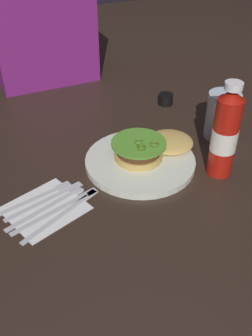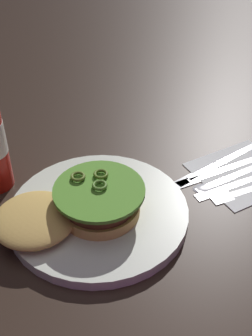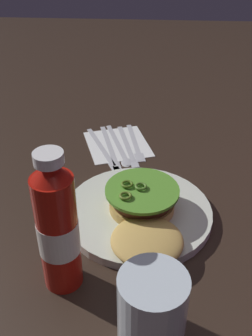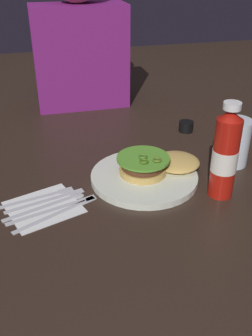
{
  "view_description": "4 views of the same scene",
  "coord_description": "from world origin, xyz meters",
  "px_view_note": "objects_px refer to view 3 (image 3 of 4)",
  "views": [
    {
      "loc": [
        -0.35,
        -0.73,
        0.56
      ],
      "look_at": [
        -0.06,
        -0.1,
        0.05
      ],
      "focal_mm": 40.18,
      "sensor_mm": 36.0,
      "label": 1
    },
    {
      "loc": [
        0.05,
        0.44,
        0.48
      ],
      "look_at": [
        -0.04,
        -0.09,
        0.05
      ],
      "focal_mm": 46.53,
      "sensor_mm": 36.0,
      "label": 2
    },
    {
      "loc": [
        0.58,
        -0.03,
        0.49
      ],
      "look_at": [
        -0.06,
        -0.07,
        0.06
      ],
      "focal_mm": 42.05,
      "sensor_mm": 36.0,
      "label": 3
    },
    {
      "loc": [
        -0.24,
        -0.85,
        0.52
      ],
      "look_at": [
        -0.05,
        -0.1,
        0.07
      ],
      "focal_mm": 40.53,
      "sensor_mm": 36.0,
      "label": 4
    }
  ],
  "objects_px": {
    "ketchup_bottle": "(58,229)",
    "steak_knife": "(111,149)",
    "fork_utensil": "(136,144)",
    "spoon_utensil": "(121,149)",
    "burger_sandwich": "(144,213)",
    "water_glass": "(152,314)",
    "butter_knife": "(128,147)",
    "napkin": "(118,144)",
    "table_knife": "(104,150)",
    "dinner_plate": "(138,212)"
  },
  "relations": [
    {
      "from": "spoon_utensil",
      "to": "butter_knife",
      "type": "distance_m",
      "value": 0.02
    },
    {
      "from": "ketchup_bottle",
      "to": "steak_knife",
      "type": "bearing_deg",
      "value": 174.78
    },
    {
      "from": "dinner_plate",
      "to": "ketchup_bottle",
      "type": "relative_size",
      "value": 1.18
    },
    {
      "from": "steak_knife",
      "to": "butter_knife",
      "type": "bearing_deg",
      "value": 111.11
    },
    {
      "from": "ketchup_bottle",
      "to": "table_knife",
      "type": "distance_m",
      "value": 0.4
    },
    {
      "from": "dinner_plate",
      "to": "butter_knife",
      "type": "distance_m",
      "value": 0.25
    },
    {
      "from": "water_glass",
      "to": "spoon_utensil",
      "type": "relative_size",
      "value": 0.67
    },
    {
      "from": "burger_sandwich",
      "to": "spoon_utensil",
      "type": "distance_m",
      "value": 0.28
    },
    {
      "from": "table_knife",
      "to": "napkin",
      "type": "bearing_deg",
      "value": 142.32
    },
    {
      "from": "butter_knife",
      "to": "fork_utensil",
      "type": "distance_m",
      "value": 0.02
    },
    {
      "from": "steak_knife",
      "to": "spoon_utensil",
      "type": "relative_size",
      "value": 1.1
    },
    {
      "from": "napkin",
      "to": "table_knife",
      "type": "distance_m",
      "value": 0.05
    },
    {
      "from": "table_knife",
      "to": "fork_utensil",
      "type": "height_order",
      "value": "same"
    },
    {
      "from": "burger_sandwich",
      "to": "water_glass",
      "type": "relative_size",
      "value": 1.75
    },
    {
      "from": "water_glass",
      "to": "table_knife",
      "type": "height_order",
      "value": "water_glass"
    },
    {
      "from": "ketchup_bottle",
      "to": "spoon_utensil",
      "type": "bearing_deg",
      "value": 171.56
    },
    {
      "from": "table_knife",
      "to": "dinner_plate",
      "type": "bearing_deg",
      "value": 22.03
    },
    {
      "from": "dinner_plate",
      "to": "ketchup_bottle",
      "type": "height_order",
      "value": "ketchup_bottle"
    },
    {
      "from": "spoon_utensil",
      "to": "fork_utensil",
      "type": "bearing_deg",
      "value": 125.19
    },
    {
      "from": "water_glass",
      "to": "butter_knife",
      "type": "height_order",
      "value": "water_glass"
    },
    {
      "from": "ketchup_bottle",
      "to": "fork_utensil",
      "type": "height_order",
      "value": "ketchup_bottle"
    },
    {
      "from": "dinner_plate",
      "to": "fork_utensil",
      "type": "height_order",
      "value": "dinner_plate"
    },
    {
      "from": "spoon_utensil",
      "to": "fork_utensil",
      "type": "relative_size",
      "value": 1.08
    },
    {
      "from": "dinner_plate",
      "to": "butter_knife",
      "type": "bearing_deg",
      "value": -172.03
    },
    {
      "from": "dinner_plate",
      "to": "fork_utensil",
      "type": "bearing_deg",
      "value": -176.33
    },
    {
      "from": "dinner_plate",
      "to": "water_glass",
      "type": "relative_size",
      "value": 2.15
    },
    {
      "from": "dinner_plate",
      "to": "butter_knife",
      "type": "height_order",
      "value": "dinner_plate"
    },
    {
      "from": "burger_sandwich",
      "to": "butter_knife",
      "type": "xyz_separation_m",
      "value": [
        -0.28,
        -0.05,
        -0.03
      ]
    },
    {
      "from": "water_glass",
      "to": "fork_utensil",
      "type": "relative_size",
      "value": 0.72
    },
    {
      "from": "steak_knife",
      "to": "butter_knife",
      "type": "distance_m",
      "value": 0.04
    },
    {
      "from": "water_glass",
      "to": "table_knife",
      "type": "relative_size",
      "value": 0.65
    },
    {
      "from": "table_knife",
      "to": "steak_knife",
      "type": "xyz_separation_m",
      "value": [
        -0.0,
        0.02,
        0.0
      ]
    },
    {
      "from": "water_glass",
      "to": "spoon_utensil",
      "type": "height_order",
      "value": "water_glass"
    },
    {
      "from": "ketchup_bottle",
      "to": "napkin",
      "type": "bearing_deg",
      "value": 173.47
    },
    {
      "from": "ketchup_bottle",
      "to": "steak_knife",
      "type": "xyz_separation_m",
      "value": [
        -0.39,
        0.04,
        -0.1
      ]
    },
    {
      "from": "napkin",
      "to": "table_knife",
      "type": "xyz_separation_m",
      "value": [
        0.04,
        -0.03,
        0.0
      ]
    },
    {
      "from": "table_knife",
      "to": "steak_knife",
      "type": "height_order",
      "value": "same"
    },
    {
      "from": "burger_sandwich",
      "to": "steak_knife",
      "type": "bearing_deg",
      "value": -162.11
    },
    {
      "from": "water_glass",
      "to": "spoon_utensil",
      "type": "distance_m",
      "value": 0.5
    },
    {
      "from": "napkin",
      "to": "butter_knife",
      "type": "bearing_deg",
      "value": 57.16
    },
    {
      "from": "steak_knife",
      "to": "fork_utensil",
      "type": "distance_m",
      "value": 0.06
    },
    {
      "from": "water_glass",
      "to": "table_knife",
      "type": "xyz_separation_m",
      "value": [
        -0.48,
        -0.12,
        -0.06
      ]
    },
    {
      "from": "napkin",
      "to": "burger_sandwich",
      "type": "bearing_deg",
      "value": 13.7
    },
    {
      "from": "water_glass",
      "to": "napkin",
      "type": "height_order",
      "value": "water_glass"
    },
    {
      "from": "steak_knife",
      "to": "spoon_utensil",
      "type": "distance_m",
      "value": 0.02
    },
    {
      "from": "dinner_plate",
      "to": "table_knife",
      "type": "bearing_deg",
      "value": -157.97
    },
    {
      "from": "ketchup_bottle",
      "to": "butter_knife",
      "type": "distance_m",
      "value": 0.42
    },
    {
      "from": "steak_knife",
      "to": "spoon_utensil",
      "type": "height_order",
      "value": "same"
    },
    {
      "from": "burger_sandwich",
      "to": "fork_utensil",
      "type": "bearing_deg",
      "value": -174.63
    },
    {
      "from": "burger_sandwich",
      "to": "water_glass",
      "type": "bearing_deg",
      "value": 4.16
    }
  ]
}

